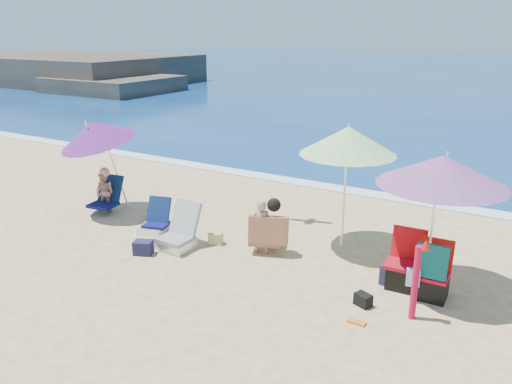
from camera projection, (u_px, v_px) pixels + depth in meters
The scene contains 20 objects.
ground at pixel (240, 279), 7.86m from camera, with size 120.00×120.00×0.00m.
sea at pixel (510, 73), 44.76m from camera, with size 120.00×80.00×0.12m.
foam at pixel (354, 191), 12.03m from camera, with size 120.00×0.50×0.04m.
headland at pixel (69, 74), 37.02m from camera, with size 20.50×11.50×2.60m.
umbrella_turquoise at pixel (442, 171), 7.02m from camera, with size 2.25×2.25×2.09m.
umbrella_striped at pixel (348, 141), 8.46m from camera, with size 1.97×1.97×2.20m.
umbrella_blue at pixel (95, 132), 10.19m from camera, with size 2.02×2.06×2.11m.
furled_umbrella at pixel (417, 276), 6.60m from camera, with size 0.19×0.13×1.16m.
chair_navy at pixel (155, 224), 9.63m from camera, with size 0.60×0.70×0.64m.
chair_rainbow at pixel (178, 236), 8.94m from camera, with size 0.60×0.73×0.79m.
camp_chair_left at pixel (405, 271), 7.55m from camera, with size 0.55×0.55×0.88m.
camp_chair_right at pixel (431, 278), 7.23m from camera, with size 0.54×0.60×0.88m.
person_center at pixel (265, 227), 8.63m from camera, with size 0.81×0.67×0.99m.
person_left at pixel (105, 192), 10.61m from camera, with size 0.61×0.74×0.97m.
bag_navy_a at pixel (143, 248), 8.70m from camera, with size 0.38×0.33×0.24m.
bag_black_a at pixel (157, 214), 10.31m from camera, with size 0.34×0.28×0.22m.
bag_tan at pixel (216, 238), 9.12m from camera, with size 0.29×0.25×0.21m.
bag_navy_b at pixel (396, 276), 7.62m from camera, with size 0.45×0.38×0.30m.
bag_black_b at pixel (363, 300), 7.08m from camera, with size 0.28×0.24×0.18m.
orange_item at pixel (357, 322), 6.68m from camera, with size 0.25×0.12×0.03m.
Camera 1 is at (3.79, -5.95, 3.72)m, focal length 35.42 mm.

